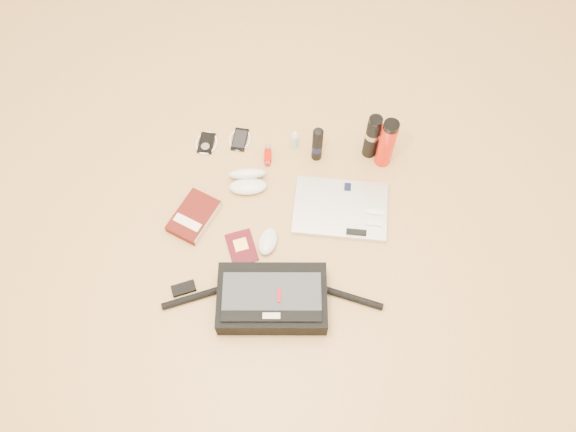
% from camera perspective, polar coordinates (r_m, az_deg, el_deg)
% --- Properties ---
extents(ground, '(4.00, 4.00, 0.00)m').
position_cam_1_polar(ground, '(2.14, -0.70, -3.39)').
color(ground, tan).
rests_on(ground, ground).
extents(messenger_bag, '(0.80, 0.27, 0.11)m').
position_cam_1_polar(messenger_bag, '(2.02, -1.68, -8.39)').
color(messenger_bag, black).
rests_on(messenger_bag, ground).
extents(laptop, '(0.37, 0.26, 0.04)m').
position_cam_1_polar(laptop, '(2.21, 5.39, 0.73)').
color(laptop, silver).
rests_on(laptop, ground).
extents(book, '(0.20, 0.24, 0.04)m').
position_cam_1_polar(book, '(2.21, -9.52, -0.05)').
color(book, '#450C08').
rests_on(book, ground).
extents(passport, '(0.14, 0.17, 0.01)m').
position_cam_1_polar(passport, '(2.15, -4.74, -3.19)').
color(passport, '#430810').
rests_on(passport, ground).
extents(mouse, '(0.09, 0.13, 0.04)m').
position_cam_1_polar(mouse, '(2.13, -2.07, -2.61)').
color(mouse, silver).
rests_on(mouse, ground).
extents(sunglasses_case, '(0.17, 0.14, 0.09)m').
position_cam_1_polar(sunglasses_case, '(2.25, -4.12, 3.64)').
color(sunglasses_case, silver).
rests_on(sunglasses_case, ground).
extents(ipod, '(0.10, 0.11, 0.01)m').
position_cam_1_polar(ipod, '(2.40, -8.29, 7.34)').
color(ipod, black).
rests_on(ipod, ground).
extents(phone, '(0.10, 0.12, 0.01)m').
position_cam_1_polar(phone, '(2.39, -4.91, 7.75)').
color(phone, black).
rests_on(phone, ground).
extents(inhaler, '(0.03, 0.10, 0.03)m').
position_cam_1_polar(inhaler, '(2.33, -2.07, 6.21)').
color(inhaler, '#AF0B00').
rests_on(inhaler, ground).
extents(spray_bottle, '(0.03, 0.03, 0.10)m').
position_cam_1_polar(spray_bottle, '(2.34, 0.69, 7.66)').
color(spray_bottle, '#9CC2D4').
rests_on(spray_bottle, ground).
extents(aerosol_can, '(0.04, 0.04, 0.18)m').
position_cam_1_polar(aerosol_can, '(2.27, 3.00, 7.31)').
color(aerosol_can, black).
rests_on(aerosol_can, ground).
extents(thermos_black, '(0.08, 0.08, 0.23)m').
position_cam_1_polar(thermos_black, '(2.29, 8.56, 7.99)').
color(thermos_black, black).
rests_on(thermos_black, ground).
extents(thermos_red, '(0.07, 0.07, 0.25)m').
position_cam_1_polar(thermos_red, '(2.26, 9.99, 7.27)').
color(thermos_red, red).
rests_on(thermos_red, ground).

